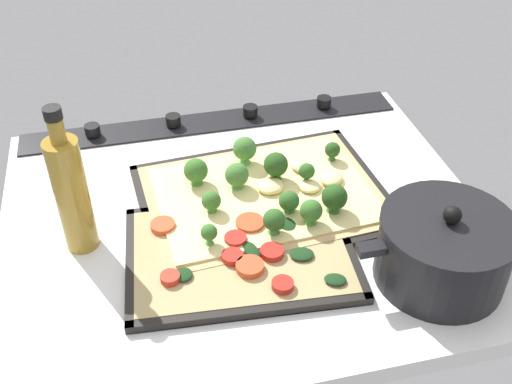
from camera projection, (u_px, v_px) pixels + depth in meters
ground_plane at (244, 223)px, 96.03cm from camera, size 73.90×62.86×3.00cm
stove_control_panel at (212, 120)px, 116.11cm from camera, size 70.94×7.00×2.60cm
baking_tray_front at (263, 200)px, 97.52cm from camera, size 40.39×31.43×1.30cm
broccoli_pizza at (266, 191)px, 96.47cm from camera, size 37.82×28.86×6.26cm
baking_tray_back at (240, 255)px, 87.66cm from camera, size 34.03×25.83×1.30cm
veggie_pizza_back at (241, 251)px, 87.17cm from camera, size 31.45×23.25×1.90cm
cooking_pot at (443, 250)px, 81.84cm from camera, size 24.86×18.01×12.30cm
oil_bottle at (71, 192)px, 84.05cm from camera, size 4.74×4.74×23.06cm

